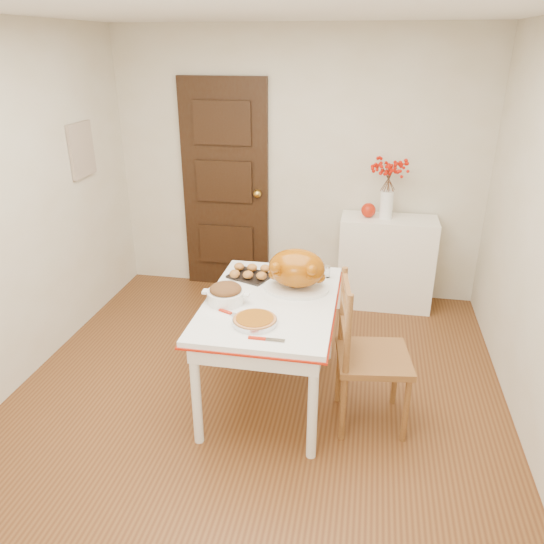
% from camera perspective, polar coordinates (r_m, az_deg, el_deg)
% --- Properties ---
extents(floor, '(3.50, 4.00, 0.00)m').
position_cam_1_polar(floor, '(3.77, -2.07, -14.43)').
color(floor, '#4E2913').
rests_on(floor, ground).
extents(ceiling, '(3.50, 4.00, 0.00)m').
position_cam_1_polar(ceiling, '(2.98, -2.86, 26.96)').
color(ceiling, white).
rests_on(ceiling, ground).
extents(wall_back, '(3.50, 0.00, 2.50)m').
position_cam_1_polar(wall_back, '(5.06, 2.74, 11.30)').
color(wall_back, beige).
rests_on(wall_back, ground).
extents(wall_front, '(3.50, 0.00, 2.50)m').
position_cam_1_polar(wall_front, '(1.55, -20.37, -21.94)').
color(wall_front, beige).
rests_on(wall_front, ground).
extents(door_back, '(0.85, 0.06, 2.06)m').
position_cam_1_polar(door_back, '(5.22, -5.08, 9.14)').
color(door_back, black).
rests_on(door_back, ground).
extents(photo_board, '(0.03, 0.35, 0.45)m').
position_cam_1_polar(photo_board, '(4.82, -20.00, 12.38)').
color(photo_board, '#BBB59A').
rests_on(photo_board, ground).
extents(sideboard, '(0.87, 0.39, 0.87)m').
position_cam_1_polar(sideboard, '(5.05, 12.26, 1.03)').
color(sideboard, white).
rests_on(sideboard, floor).
extents(kitchen_table, '(0.87, 1.28, 0.76)m').
position_cam_1_polar(kitchen_table, '(3.67, -0.15, -8.38)').
color(kitchen_table, white).
rests_on(kitchen_table, floor).
extents(chair_oak, '(0.51, 0.51, 1.03)m').
position_cam_1_polar(chair_oak, '(3.43, 11.01, -8.78)').
color(chair_oak, brown).
rests_on(chair_oak, floor).
extents(berry_vase, '(0.27, 0.27, 0.52)m').
position_cam_1_polar(berry_vase, '(4.83, 12.48, 8.69)').
color(berry_vase, white).
rests_on(berry_vase, sideboard).
extents(apple, '(0.13, 0.13, 0.13)m').
position_cam_1_polar(apple, '(4.88, 10.44, 6.63)').
color(apple, '#A81B08').
rests_on(apple, sideboard).
extents(turkey_platter, '(0.54, 0.48, 0.29)m').
position_cam_1_polar(turkey_platter, '(3.57, 2.69, 0.18)').
color(turkey_platter, '#A35907').
rests_on(turkey_platter, kitchen_table).
extents(pumpkin_pie, '(0.32, 0.32, 0.06)m').
position_cam_1_polar(pumpkin_pie, '(3.18, -1.89, -5.21)').
color(pumpkin_pie, '#85470E').
rests_on(pumpkin_pie, kitchen_table).
extents(stuffing_dish, '(0.34, 0.27, 0.12)m').
position_cam_1_polar(stuffing_dish, '(3.44, -5.05, -2.34)').
color(stuffing_dish, brown).
rests_on(stuffing_dish, kitchen_table).
extents(rolls_tray, '(0.34, 0.31, 0.08)m').
position_cam_1_polar(rolls_tray, '(3.80, -2.40, -0.03)').
color(rolls_tray, '#B86C32').
rests_on(rolls_tray, kitchen_table).
extents(pie_server, '(0.21, 0.06, 0.01)m').
position_cam_1_polar(pie_server, '(3.03, -0.61, -7.31)').
color(pie_server, silver).
rests_on(pie_server, kitchen_table).
extents(carving_knife, '(0.27, 0.16, 0.01)m').
position_cam_1_polar(carving_knife, '(3.29, -3.93, -4.70)').
color(carving_knife, silver).
rests_on(carving_knife, kitchen_table).
extents(drinking_glass, '(0.07, 0.07, 0.10)m').
position_cam_1_polar(drinking_glass, '(3.90, 1.97, 0.78)').
color(drinking_glass, white).
rests_on(drinking_glass, kitchen_table).
extents(shaker_pair, '(0.09, 0.04, 0.09)m').
position_cam_1_polar(shaker_pair, '(3.81, 5.64, 0.08)').
color(shaker_pair, white).
rests_on(shaker_pair, kitchen_table).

